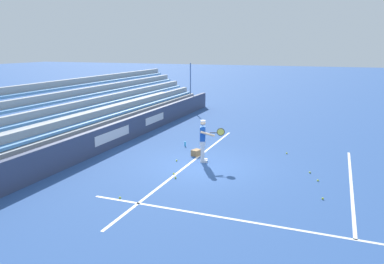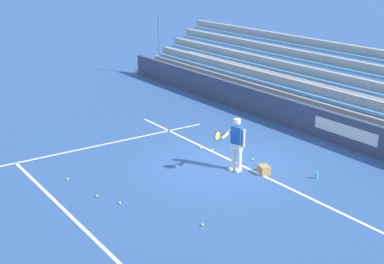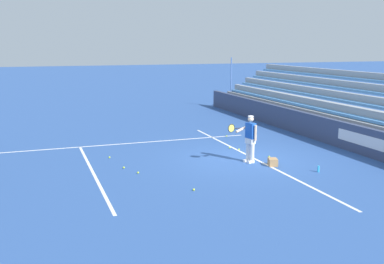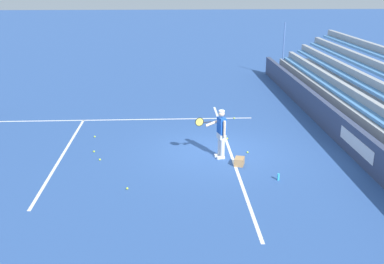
% 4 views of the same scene
% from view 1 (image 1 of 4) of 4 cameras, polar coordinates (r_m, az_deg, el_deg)
% --- Properties ---
extents(ground_plane, '(160.00, 160.00, 0.00)m').
position_cam_1_polar(ground_plane, '(14.83, 1.32, -5.13)').
color(ground_plane, '#2D5193').
extents(court_baseline_white, '(12.00, 0.10, 0.01)m').
position_cam_1_polar(court_baseline_white, '(15.00, -0.49, -4.90)').
color(court_baseline_white, white).
rests_on(court_baseline_white, ground).
extents(court_sideline_white, '(0.10, 12.00, 0.01)m').
position_cam_1_polar(court_sideline_white, '(10.27, 15.03, -14.10)').
color(court_sideline_white, white).
rests_on(court_sideline_white, ground).
extents(court_service_line_white, '(8.22, 0.10, 0.01)m').
position_cam_1_polar(court_service_line_white, '(14.05, 23.08, -7.22)').
color(court_service_line_white, white).
rests_on(court_service_line_white, ground).
extents(back_wall_sponsor_board, '(27.99, 0.25, 1.10)m').
position_cam_1_polar(back_wall_sponsor_board, '(16.86, -14.16, -1.36)').
color(back_wall_sponsor_board, '#384260').
rests_on(back_wall_sponsor_board, ground).
extents(bleacher_stand, '(26.59, 3.20, 3.40)m').
position_cam_1_polar(bleacher_stand, '(18.16, -19.98, -0.05)').
color(bleacher_stand, '#9EA3A8').
rests_on(bleacher_stand, ground).
extents(tennis_player, '(0.58, 1.07, 1.71)m').
position_cam_1_polar(tennis_player, '(15.08, 1.73, -1.29)').
color(tennis_player, silver).
rests_on(tennis_player, ground).
extents(ball_box_cardboard, '(0.47, 0.41, 0.26)m').
position_cam_1_polar(ball_box_cardboard, '(16.12, 0.66, -3.16)').
color(ball_box_cardboard, '#A87F51').
rests_on(ball_box_cardboard, ground).
extents(tennis_ball_near_player, '(0.07, 0.07, 0.07)m').
position_cam_1_polar(tennis_ball_near_player, '(12.33, 19.29, -9.54)').
color(tennis_ball_near_player, '#CCE533').
rests_on(tennis_ball_near_player, ground).
extents(tennis_ball_toward_net, '(0.07, 0.07, 0.07)m').
position_cam_1_polar(tennis_ball_toward_net, '(16.91, 14.23, -3.14)').
color(tennis_ball_toward_net, '#CCE533').
rests_on(tennis_ball_toward_net, ground).
extents(tennis_ball_stray_back, '(0.07, 0.07, 0.07)m').
position_cam_1_polar(tennis_ball_stray_back, '(15.36, -2.37, -4.36)').
color(tennis_ball_stray_back, '#CCE533').
rests_on(tennis_ball_stray_back, ground).
extents(tennis_ball_by_box, '(0.07, 0.07, 0.07)m').
position_cam_1_polar(tennis_ball_by_box, '(13.86, 18.64, -7.00)').
color(tennis_ball_by_box, '#CCE533').
rests_on(tennis_ball_by_box, ground).
extents(tennis_ball_midcourt, '(0.07, 0.07, 0.07)m').
position_cam_1_polar(tennis_ball_midcourt, '(14.61, 17.53, -5.89)').
color(tennis_ball_midcourt, '#CCE533').
rests_on(tennis_ball_midcourt, ground).
extents(tennis_ball_on_baseline, '(0.07, 0.07, 0.07)m').
position_cam_1_polar(tennis_ball_on_baseline, '(13.41, -2.53, -6.97)').
color(tennis_ball_on_baseline, '#CCE533').
rests_on(tennis_ball_on_baseline, ground).
extents(tennis_ball_far_left, '(0.07, 0.07, 0.07)m').
position_cam_1_polar(tennis_ball_far_left, '(13.84, -2.78, -6.33)').
color(tennis_ball_far_left, '#CCE533').
rests_on(tennis_ball_far_left, ground).
extents(tennis_ball_far_right, '(0.07, 0.07, 0.07)m').
position_cam_1_polar(tennis_ball_far_right, '(11.93, -10.92, -9.80)').
color(tennis_ball_far_right, '#CCE533').
rests_on(tennis_ball_far_right, ground).
extents(water_bottle, '(0.07, 0.07, 0.22)m').
position_cam_1_polar(water_bottle, '(17.61, -1.06, -1.84)').
color(water_bottle, '#33B2E5').
rests_on(water_bottle, ground).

